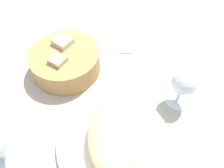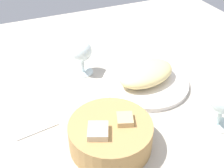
# 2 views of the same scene
# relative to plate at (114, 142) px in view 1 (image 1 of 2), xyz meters

# --- Properties ---
(ground_plane) EXTENTS (1.40, 1.40, 0.02)m
(ground_plane) POSITION_rel_plate_xyz_m (0.09, 0.07, -0.02)
(ground_plane) COLOR #B2AA9B
(plate) EXTENTS (0.26, 0.26, 0.01)m
(plate) POSITION_rel_plate_xyz_m (0.00, 0.00, 0.00)
(plate) COLOR white
(plate) RESTS_ON ground_plane
(omelette) EXTENTS (0.21, 0.16, 0.05)m
(omelette) POSITION_rel_plate_xyz_m (0.00, 0.00, 0.03)
(omelette) COLOR #EBD489
(omelette) RESTS_ON plate
(lettuce_garnish) EXTENTS (0.04, 0.04, 0.01)m
(lettuce_garnish) POSITION_rel_plate_xyz_m (-0.06, -0.03, 0.01)
(lettuce_garnish) COLOR #44873B
(lettuce_garnish) RESTS_ON plate
(bread_basket) EXTENTS (0.20, 0.20, 0.08)m
(bread_basket) POSITION_rel_plate_xyz_m (0.19, 0.19, 0.03)
(bread_basket) COLOR #B0864E
(bread_basket) RESTS_ON ground_plane
(wine_glass_near) EXTENTS (0.06, 0.06, 0.11)m
(wine_glass_near) POSITION_rel_plate_xyz_m (0.15, -0.14, 0.07)
(wine_glass_near) COLOR silver
(wine_glass_near) RESTS_ON ground_plane
(folded_napkin) EXTENTS (0.12, 0.09, 0.01)m
(folded_napkin) POSITION_rel_plate_xyz_m (0.35, 0.04, -0.00)
(folded_napkin) COLOR white
(folded_napkin) RESTS_ON ground_plane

